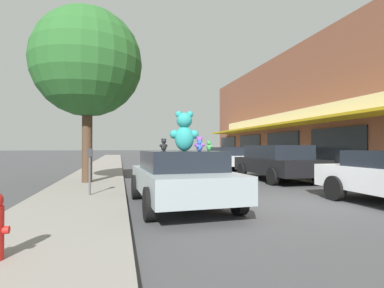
{
  "coord_description": "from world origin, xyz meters",
  "views": [
    {
      "loc": [
        -4.02,
        -6.83,
        1.44
      ],
      "look_at": [
        -1.91,
        1.86,
        1.53
      ],
      "focal_mm": 28.0,
      "sensor_mm": 36.0,
      "label": 1
    }
  ],
  "objects_px": {
    "teddy_bear_cream": "(184,146)",
    "street_tree": "(87,63)",
    "parked_car_far_right": "(227,157)",
    "parking_meter": "(90,165)",
    "teddy_bear_giant": "(184,132)",
    "teddy_bear_blue": "(199,146)",
    "plush_art_car": "(180,176)",
    "teddy_bear_black": "(164,145)",
    "parked_car_far_center": "(277,161)",
    "teddy_bear_green": "(209,146)",
    "teddy_bear_purple": "(199,144)"
  },
  "relations": [
    {
      "from": "teddy_bear_blue",
      "to": "parking_meter",
      "type": "relative_size",
      "value": 0.2
    },
    {
      "from": "plush_art_car",
      "to": "parked_car_far_center",
      "type": "bearing_deg",
      "value": 38.26
    },
    {
      "from": "teddy_bear_giant",
      "to": "teddy_bear_green",
      "type": "relative_size",
      "value": 3.82
    },
    {
      "from": "teddy_bear_green",
      "to": "teddy_bear_cream",
      "type": "distance_m",
      "value": 0.65
    },
    {
      "from": "parked_car_far_center",
      "to": "street_tree",
      "type": "height_order",
      "value": "street_tree"
    },
    {
      "from": "plush_art_car",
      "to": "teddy_bear_giant",
      "type": "distance_m",
      "value": 1.09
    },
    {
      "from": "teddy_bear_cream",
      "to": "parked_car_far_right",
      "type": "height_order",
      "value": "teddy_bear_cream"
    },
    {
      "from": "plush_art_car",
      "to": "teddy_bear_blue",
      "type": "height_order",
      "value": "teddy_bear_blue"
    },
    {
      "from": "teddy_bear_giant",
      "to": "parked_car_far_right",
      "type": "xyz_separation_m",
      "value": [
        5.06,
        10.76,
        -1.03
      ]
    },
    {
      "from": "parked_car_far_right",
      "to": "parking_meter",
      "type": "bearing_deg",
      "value": -128.65
    },
    {
      "from": "teddy_bear_blue",
      "to": "teddy_bear_black",
      "type": "xyz_separation_m",
      "value": [
        -0.71,
        0.75,
        0.03
      ]
    },
    {
      "from": "plush_art_car",
      "to": "teddy_bear_cream",
      "type": "distance_m",
      "value": 0.8
    },
    {
      "from": "teddy_bear_black",
      "to": "parked_car_far_center",
      "type": "relative_size",
      "value": 0.07
    },
    {
      "from": "teddy_bear_giant",
      "to": "teddy_bear_purple",
      "type": "relative_size",
      "value": 2.71
    },
    {
      "from": "teddy_bear_giant",
      "to": "teddy_bear_cream",
      "type": "bearing_deg",
      "value": -92.46
    },
    {
      "from": "teddy_bear_cream",
      "to": "street_tree",
      "type": "bearing_deg",
      "value": -33.03
    },
    {
      "from": "teddy_bear_green",
      "to": "teddy_bear_giant",
      "type": "bearing_deg",
      "value": 62.57
    },
    {
      "from": "parking_meter",
      "to": "street_tree",
      "type": "bearing_deg",
      "value": 97.0
    },
    {
      "from": "teddy_bear_giant",
      "to": "teddy_bear_blue",
      "type": "distance_m",
      "value": 0.66
    },
    {
      "from": "teddy_bear_black",
      "to": "teddy_bear_cream",
      "type": "distance_m",
      "value": 0.57
    },
    {
      "from": "teddy_bear_black",
      "to": "teddy_bear_purple",
      "type": "bearing_deg",
      "value": 136.33
    },
    {
      "from": "teddy_bear_blue",
      "to": "parking_meter",
      "type": "distance_m",
      "value": 3.32
    },
    {
      "from": "teddy_bear_purple",
      "to": "teddy_bear_blue",
      "type": "relative_size",
      "value": 1.39
    },
    {
      "from": "parked_car_far_center",
      "to": "parking_meter",
      "type": "bearing_deg",
      "value": -157.68
    },
    {
      "from": "teddy_bear_giant",
      "to": "street_tree",
      "type": "relative_size",
      "value": 0.15
    },
    {
      "from": "parked_car_far_center",
      "to": "parked_car_far_right",
      "type": "bearing_deg",
      "value": 90.0
    },
    {
      "from": "teddy_bear_green",
      "to": "teddy_bear_cream",
      "type": "relative_size",
      "value": 1.06
    },
    {
      "from": "teddy_bear_blue",
      "to": "teddy_bear_green",
      "type": "bearing_deg",
      "value": -173.05
    },
    {
      "from": "teddy_bear_cream",
      "to": "parked_car_far_center",
      "type": "relative_size",
      "value": 0.05
    },
    {
      "from": "teddy_bear_cream",
      "to": "parked_car_far_right",
      "type": "distance_m",
      "value": 11.52
    },
    {
      "from": "parked_car_far_right",
      "to": "street_tree",
      "type": "distance_m",
      "value": 10.58
    },
    {
      "from": "teddy_bear_purple",
      "to": "parked_car_far_center",
      "type": "height_order",
      "value": "teddy_bear_purple"
    },
    {
      "from": "teddy_bear_green",
      "to": "teddy_bear_black",
      "type": "bearing_deg",
      "value": 47.8
    },
    {
      "from": "teddy_bear_green",
      "to": "teddy_bear_cream",
      "type": "height_order",
      "value": "teddy_bear_green"
    },
    {
      "from": "street_tree",
      "to": "parking_meter",
      "type": "relative_size",
      "value": 5.11
    },
    {
      "from": "plush_art_car",
      "to": "teddy_bear_giant",
      "type": "bearing_deg",
      "value": -57.43
    },
    {
      "from": "teddy_bear_green",
      "to": "street_tree",
      "type": "distance_m",
      "value": 6.47
    },
    {
      "from": "teddy_bear_purple",
      "to": "parking_meter",
      "type": "bearing_deg",
      "value": -16.44
    },
    {
      "from": "teddy_bear_purple",
      "to": "street_tree",
      "type": "height_order",
      "value": "street_tree"
    },
    {
      "from": "plush_art_car",
      "to": "teddy_bear_green",
      "type": "height_order",
      "value": "teddy_bear_green"
    },
    {
      "from": "plush_art_car",
      "to": "parked_car_far_right",
      "type": "relative_size",
      "value": 1.03
    },
    {
      "from": "plush_art_car",
      "to": "teddy_bear_black",
      "type": "relative_size",
      "value": 13.75
    },
    {
      "from": "teddy_bear_green",
      "to": "plush_art_car",
      "type": "bearing_deg",
      "value": 53.54
    },
    {
      "from": "teddy_bear_purple",
      "to": "teddy_bear_black",
      "type": "height_order",
      "value": "teddy_bear_purple"
    },
    {
      "from": "parked_car_far_center",
      "to": "teddy_bear_green",
      "type": "bearing_deg",
      "value": -134.52
    },
    {
      "from": "teddy_bear_purple",
      "to": "street_tree",
      "type": "distance_m",
      "value": 6.42
    },
    {
      "from": "parked_car_far_right",
      "to": "plush_art_car",
      "type": "bearing_deg",
      "value": -115.72
    },
    {
      "from": "teddy_bear_cream",
      "to": "parked_car_far_center",
      "type": "xyz_separation_m",
      "value": [
        4.98,
        4.17,
        -0.64
      ]
    },
    {
      "from": "street_tree",
      "to": "parking_meter",
      "type": "distance_m",
      "value": 4.81
    },
    {
      "from": "teddy_bear_giant",
      "to": "parking_meter",
      "type": "relative_size",
      "value": 0.76
    }
  ]
}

